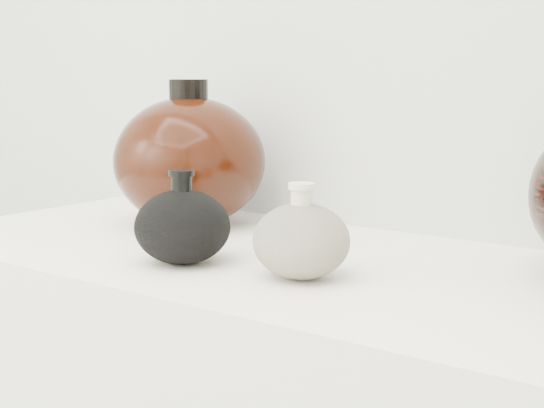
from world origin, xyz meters
The scene contains 3 objects.
black_gourd_vase centered at (-0.10, 0.84, 0.95)m, with size 0.15×0.15×0.13m.
cream_gourd_vase centered at (0.07, 0.87, 0.95)m, with size 0.16×0.16×0.12m.
left_round_pot centered at (-0.27, 1.05, 1.01)m, with size 0.31×0.31×0.24m.
Camera 1 is at (0.58, 0.11, 1.14)m, focal length 50.00 mm.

